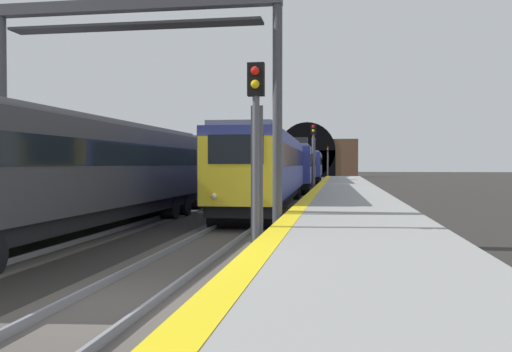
{
  "coord_description": "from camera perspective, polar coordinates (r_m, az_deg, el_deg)",
  "views": [
    {
      "loc": [
        -8.44,
        -3.75,
        2.42
      ],
      "look_at": [
        14.6,
        -0.16,
        1.9
      ],
      "focal_mm": 37.67,
      "sensor_mm": 36.0,
      "label": 1
    }
  ],
  "objects": [
    {
      "name": "train_main_approaching",
      "position": [
        49.69,
        4.54,
        1.13
      ],
      "size": [
        63.27,
        3.24,
        4.87
      ],
      "rotation": [
        0.0,
        0.0,
        3.16
      ],
      "color": "navy",
      "rests_on": "ground_plane"
    },
    {
      "name": "railway_signal_mid",
      "position": [
        38.89,
        6.11,
        2.28
      ],
      "size": [
        0.39,
        0.38,
        5.31
      ],
      "rotation": [
        0.0,
        0.0,
        3.14
      ],
      "color": "#4C4C54",
      "rests_on": "ground_plane"
    },
    {
      "name": "railway_signal_far",
      "position": [
        86.62,
        7.64,
        1.71
      ],
      "size": [
        0.39,
        0.38,
        5.27
      ],
      "rotation": [
        0.0,
        0.0,
        3.14
      ],
      "color": "#38383D",
      "rests_on": "ground_plane"
    },
    {
      "name": "platform_right_edge_strip",
      "position": [
        8.66,
        0.01,
        -8.23
      ],
      "size": [
        112.0,
        0.5,
        0.01
      ],
      "primitive_type": "cube",
      "color": "yellow",
      "rests_on": "platform_right"
    },
    {
      "name": "train_adjacent_platform",
      "position": [
        36.65,
        -4.36,
        0.99
      ],
      "size": [
        57.27,
        3.07,
        3.89
      ],
      "rotation": [
        0.0,
        0.0,
        3.13
      ],
      "color": "#333338",
      "rests_on": "ground_plane"
    },
    {
      "name": "tunnel_portal",
      "position": [
        101.94,
        5.46,
        1.92
      ],
      "size": [
        2.91,
        18.87,
        10.57
      ],
      "color": "brown",
      "rests_on": "ground_plane"
    },
    {
      "name": "ground_plane",
      "position": [
        9.55,
        -15.03,
        -13.45
      ],
      "size": [
        320.0,
        320.0,
        0.0
      ],
      "primitive_type": "plane",
      "color": "#282623"
    },
    {
      "name": "overhead_signal_gantry",
      "position": [
        16.74,
        -12.84,
        11.97
      ],
      "size": [
        0.7,
        8.89,
        7.32
      ],
      "color": "#3F3F47",
      "rests_on": "ground_plane"
    },
    {
      "name": "platform_right",
      "position": [
        8.66,
        11.53,
        -11.6
      ],
      "size": [
        112.0,
        3.93,
        0.99
      ],
      "primitive_type": "cube",
      "color": "gray",
      "rests_on": "ground_plane"
    },
    {
      "name": "track_main_line",
      "position": [
        9.54,
        -15.03,
        -13.21
      ],
      "size": [
        160.0,
        2.83,
        0.21
      ],
      "color": "#4C4742",
      "rests_on": "ground_plane"
    },
    {
      "name": "railway_signal_near",
      "position": [
        12.19,
        0.01,
        2.98
      ],
      "size": [
        0.39,
        0.38,
        4.71
      ],
      "rotation": [
        0.0,
        0.0,
        3.14
      ],
      "color": "#4C4C54",
      "rests_on": "ground_plane"
    }
  ]
}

